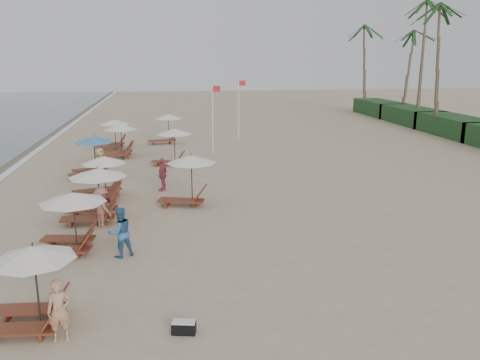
{
  "coord_description": "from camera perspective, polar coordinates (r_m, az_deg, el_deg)",
  "views": [
    {
      "loc": [
        -2.1,
        -16.15,
        6.53
      ],
      "look_at": [
        1.0,
        4.32,
        1.3
      ],
      "focal_mm": 36.84,
      "sensor_mm": 36.0,
      "label": 1
    }
  ],
  "objects": [
    {
      "name": "ground",
      "position": [
        17.54,
        -1.13,
        -7.67
      ],
      "size": [
        160.0,
        160.0,
        0.0
      ],
      "primitive_type": "plane",
      "color": "tan",
      "rests_on": "ground"
    },
    {
      "name": "lounger_station_0",
      "position": [
        13.27,
        -23.3,
        -11.22
      ],
      "size": [
        2.31,
        2.03,
        2.13
      ],
      "color": "brown",
      "rests_on": "ground"
    },
    {
      "name": "lounger_station_1",
      "position": [
        17.8,
        -19.23,
        -4.42
      ],
      "size": [
        2.52,
        2.25,
        2.07
      ],
      "color": "brown",
      "rests_on": "ground"
    },
    {
      "name": "lounger_station_2",
      "position": [
        20.82,
        -16.69,
        -1.69
      ],
      "size": [
        2.73,
        2.34,
        2.16
      ],
      "color": "brown",
      "rests_on": "ground"
    },
    {
      "name": "lounger_station_3",
      "position": [
        23.78,
        -16.12,
        -0.08
      ],
      "size": [
        2.69,
        2.69,
        2.06
      ],
      "color": "brown",
      "rests_on": "ground"
    },
    {
      "name": "lounger_station_4",
      "position": [
        28.58,
        -16.94,
        2.56
      ],
      "size": [
        2.59,
        2.4,
        2.24
      ],
      "color": "brown",
      "rests_on": "ground"
    },
    {
      "name": "lounger_station_5",
      "position": [
        33.52,
        -14.05,
        4.26
      ],
      "size": [
        2.72,
        2.29,
        2.18
      ],
      "color": "brown",
      "rests_on": "ground"
    },
    {
      "name": "lounger_station_6",
      "position": [
        36.92,
        -14.62,
        5.13
      ],
      "size": [
        2.56,
        2.15,
        2.1
      ],
      "color": "brown",
      "rests_on": "ground"
    },
    {
      "name": "inland_station_0",
      "position": [
        22.08,
        -6.2,
        0.49
      ],
      "size": [
        2.78,
        2.24,
        2.22
      ],
      "color": "brown",
      "rests_on": "ground"
    },
    {
      "name": "inland_station_1",
      "position": [
        30.44,
        -7.96,
        4.33
      ],
      "size": [
        2.68,
        2.24,
        2.22
      ],
      "color": "brown",
      "rests_on": "ground"
    },
    {
      "name": "inland_station_2",
      "position": [
        38.14,
        -8.65,
        6.14
      ],
      "size": [
        2.82,
        2.24,
        2.22
      ],
      "color": "brown",
      "rests_on": "ground"
    },
    {
      "name": "beachgoer_near",
      "position": [
        12.59,
        -20.2,
        -14.03
      ],
      "size": [
        0.6,
        0.43,
        1.52
      ],
      "primitive_type": "imported",
      "rotation": [
        0.0,
        0.0,
        0.12
      ],
      "color": "tan",
      "rests_on": "ground"
    },
    {
      "name": "beachgoer_mid_a",
      "position": [
        16.87,
        -13.71,
        -5.89
      ],
      "size": [
        1.04,
        0.96,
        1.72
      ],
      "primitive_type": "imported",
      "rotation": [
        0.0,
        0.0,
        3.62
      ],
      "color": "#2F628F",
      "rests_on": "ground"
    },
    {
      "name": "beachgoer_mid_b",
      "position": [
        19.94,
        -15.73,
        -3.04
      ],
      "size": [
        1.15,
        1.18,
        1.62
      ],
      "primitive_type": "imported",
      "rotation": [
        0.0,
        0.0,
        2.3
      ],
      "color": "#995D4D",
      "rests_on": "ground"
    },
    {
      "name": "beachgoer_far_a",
      "position": [
        24.7,
        -8.96,
        0.64
      ],
      "size": [
        0.73,
        1.05,
        1.65
      ],
      "primitive_type": "imported",
      "rotation": [
        0.0,
        0.0,
        4.34
      ],
      "color": "#B94A5B",
      "rests_on": "ground"
    },
    {
      "name": "beachgoer_far_b",
      "position": [
        27.6,
        -15.88,
        1.81
      ],
      "size": [
        0.93,
        1.02,
        1.76
      ],
      "primitive_type": "imported",
      "rotation": [
        0.0,
        0.0,
        1.01
      ],
      "color": "tan",
      "rests_on": "ground"
    },
    {
      "name": "duffel_bag",
      "position": [
        12.49,
        -6.51,
        -16.57
      ],
      "size": [
        0.62,
        0.4,
        0.32
      ],
      "color": "black",
      "rests_on": "ground"
    },
    {
      "name": "flag_pole_near",
      "position": [
        33.77,
        -3.15,
        7.54
      ],
      "size": [
        0.59,
        0.08,
        4.78
      ],
      "color": "silver",
      "rests_on": "ground"
    },
    {
      "name": "flag_pole_far",
      "position": [
        39.31,
        -0.11,
        8.56
      ],
      "size": [
        0.6,
        0.08,
        4.87
      ],
      "color": "silver",
      "rests_on": "ground"
    }
  ]
}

